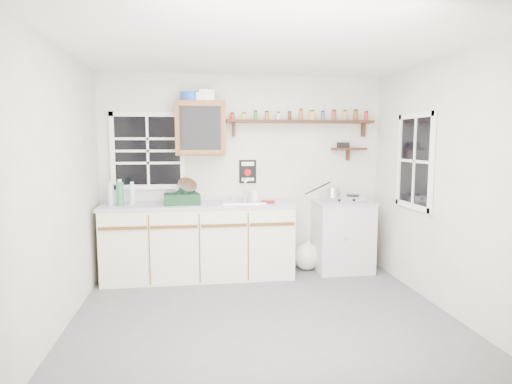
# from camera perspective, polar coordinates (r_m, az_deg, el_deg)

# --- Properties ---
(room) EXTENTS (3.64, 3.24, 2.54)m
(room) POSITION_cam_1_polar(r_m,az_deg,el_deg) (3.95, 0.98, 0.70)
(room) COLOR #555558
(room) RESTS_ON ground
(main_cabinet) EXTENTS (2.31, 0.63, 0.92)m
(main_cabinet) POSITION_cam_1_polar(r_m,az_deg,el_deg) (5.31, -7.56, -6.41)
(main_cabinet) COLOR beige
(main_cabinet) RESTS_ON floor
(right_cabinet) EXTENTS (0.73, 0.57, 0.91)m
(right_cabinet) POSITION_cam_1_polar(r_m,az_deg,el_deg) (5.66, 11.45, -5.74)
(right_cabinet) COLOR #B9B8B2
(right_cabinet) RESTS_ON floor
(sink) EXTENTS (0.52, 0.44, 0.29)m
(sink) POSITION_cam_1_polar(r_m,az_deg,el_deg) (5.26, -1.79, -1.28)
(sink) COLOR silver
(sink) RESTS_ON main_cabinet
(upper_cabinet) EXTENTS (0.60, 0.32, 0.65)m
(upper_cabinet) POSITION_cam_1_polar(r_m,az_deg,el_deg) (5.32, -7.43, 8.40)
(upper_cabinet) COLOR brown
(upper_cabinet) RESTS_ON wall_back
(upper_cabinet_clutter) EXTENTS (0.41, 0.24, 0.14)m
(upper_cabinet_clutter) POSITION_cam_1_polar(r_m,az_deg,el_deg) (5.35, -7.89, 12.51)
(upper_cabinet_clutter) COLOR #1B45B0
(upper_cabinet_clutter) RESTS_ON upper_cabinet
(spice_shelf) EXTENTS (1.91, 0.18, 0.35)m
(spice_shelf) POSITION_cam_1_polar(r_m,az_deg,el_deg) (5.57, 6.19, 9.44)
(spice_shelf) COLOR black
(spice_shelf) RESTS_ON wall_back
(secondary_shelf) EXTENTS (0.45, 0.16, 0.24)m
(secondary_shelf) POSITION_cam_1_polar(r_m,az_deg,el_deg) (5.75, 12.06, 5.71)
(secondary_shelf) COLOR black
(secondary_shelf) RESTS_ON wall_back
(warning_sign) EXTENTS (0.22, 0.02, 0.30)m
(warning_sign) POSITION_cam_1_polar(r_m,az_deg,el_deg) (5.52, -1.11, 2.74)
(warning_sign) COLOR black
(warning_sign) RESTS_ON wall_back
(window_back) EXTENTS (0.93, 0.03, 0.98)m
(window_back) POSITION_cam_1_polar(r_m,az_deg,el_deg) (5.49, -14.23, 5.33)
(window_back) COLOR black
(window_back) RESTS_ON wall_back
(window_right) EXTENTS (0.03, 0.78, 1.08)m
(window_right) POSITION_cam_1_polar(r_m,az_deg,el_deg) (5.04, 20.44, 3.87)
(window_right) COLOR black
(window_right) RESTS_ON wall_back
(water_bottles) EXTENTS (0.31, 0.17, 0.31)m
(water_bottles) POSITION_cam_1_polar(r_m,az_deg,el_deg) (5.28, -17.57, -0.22)
(water_bottles) COLOR silver
(water_bottles) RESTS_ON main_cabinet
(dish_rack) EXTENTS (0.45, 0.35, 0.32)m
(dish_rack) POSITION_cam_1_polar(r_m,az_deg,el_deg) (5.19, -9.69, -0.47)
(dish_rack) COLOR black
(dish_rack) RESTS_ON main_cabinet
(soap_bottle) EXTENTS (0.11, 0.12, 0.20)m
(soap_bottle) POSITION_cam_1_polar(r_m,az_deg,el_deg) (5.36, -0.32, -0.21)
(soap_bottle) COLOR beige
(soap_bottle) RESTS_ON main_cabinet
(rag) EXTENTS (0.19, 0.17, 0.02)m
(rag) POSITION_cam_1_polar(r_m,az_deg,el_deg) (5.23, 1.60, -1.33)
(rag) COLOR maroon
(rag) RESTS_ON main_cabinet
(hotplate) EXTENTS (0.54, 0.29, 0.08)m
(hotplate) POSITION_cam_1_polar(r_m,az_deg,el_deg) (5.55, 11.48, -0.85)
(hotplate) COLOR silver
(hotplate) RESTS_ON right_cabinet
(saucepan) EXTENTS (0.43, 0.19, 0.18)m
(saucepan) POSITION_cam_1_polar(r_m,az_deg,el_deg) (5.50, 10.13, 0.02)
(saucepan) COLOR silver
(saucepan) RESTS_ON hotplate
(trash_bag) EXTENTS (0.38, 0.34, 0.43)m
(trash_bag) POSITION_cam_1_polar(r_m,az_deg,el_deg) (5.66, 6.79, -8.47)
(trash_bag) COLOR silver
(trash_bag) RESTS_ON floor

